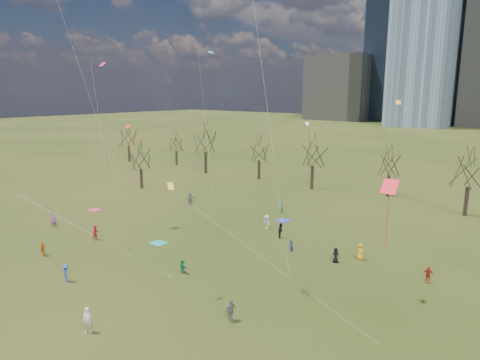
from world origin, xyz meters
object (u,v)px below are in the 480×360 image
Objects in this scene: blanket_navy at (283,221)px; blanket_crimson at (95,210)px; blanket_teal at (159,243)px; person_4 at (43,248)px; person_2 at (96,233)px; person_1 at (88,320)px.

blanket_crimson is at bearing -151.79° from blanket_navy.
blanket_teal is at bearing -111.03° from blanket_navy.
person_4 reaches higher than blanket_teal.
blanket_crimson is at bearing 1.92° from person_4.
person_4 reaches higher than blanket_crimson.
blanket_navy is 1.03× the size of person_4.
person_2 reaches higher than person_4.
blanket_teal is 16.72m from blanket_navy.
person_2 reaches higher than blanket_navy.
person_4 is at bearing -115.71° from blanket_navy.
person_1 reaches higher than blanket_crimson.
person_1 is (4.02, -30.35, 0.91)m from blanket_navy.
blanket_navy is 0.92× the size of person_2.
blanket_teal is 17.61m from blanket_crimson.
person_4 reaches higher than blanket_navy.
person_2 is at bearing 104.59° from person_1.
person_4 is at bearing -122.43° from blanket_teal.
person_4 is (-16.27, 4.93, -0.15)m from person_1.
person_2 is (-16.26, 11.00, -0.06)m from person_1.
blanket_navy is 26.49m from blanket_crimson.
person_1 reaches higher than person_2.
person_2 is at bearing -31.58° from blanket_crimson.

